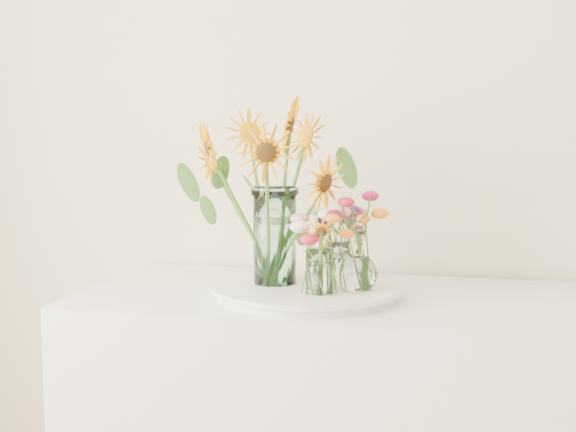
# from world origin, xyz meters

# --- Properties ---
(tray) EXTENTS (0.44, 0.44, 0.02)m
(tray) POSITION_xyz_m (-0.47, 1.89, 0.91)
(tray) COLOR white
(tray) RESTS_ON counter
(mason_jar) EXTENTS (0.11, 0.11, 0.24)m
(mason_jar) POSITION_xyz_m (-0.55, 1.89, 1.05)
(mason_jar) COLOR #AEDED8
(mason_jar) RESTS_ON tray
(sunflower_bouquet) EXTENTS (0.68, 0.68, 0.45)m
(sunflower_bouquet) POSITION_xyz_m (-0.55, 1.89, 1.15)
(sunflower_bouquet) COLOR #FCA205
(sunflower_bouquet) RESTS_ON tray
(small_vase_a) EXTENTS (0.07, 0.07, 0.11)m
(small_vase_a) POSITION_xyz_m (-0.41, 1.80, 0.98)
(small_vase_a) COLOR white
(small_vase_a) RESTS_ON tray
(wildflower_posy_a) EXTENTS (0.18, 0.18, 0.20)m
(wildflower_posy_a) POSITION_xyz_m (-0.41, 1.80, 1.02)
(wildflower_posy_a) COLOR orange
(wildflower_posy_a) RESTS_ON tray
(small_vase_b) EXTENTS (0.10, 0.10, 0.14)m
(small_vase_b) POSITION_xyz_m (-0.34, 1.87, 1.00)
(small_vase_b) COLOR white
(small_vase_b) RESTS_ON tray
(wildflower_posy_b) EXTENTS (0.19, 0.19, 0.23)m
(wildflower_posy_b) POSITION_xyz_m (-0.34, 1.87, 1.04)
(wildflower_posy_b) COLOR orange
(wildflower_posy_b) RESTS_ON tray
(small_vase_c) EXTENTS (0.07, 0.07, 0.10)m
(small_vase_c) POSITION_xyz_m (-0.40, 1.97, 0.98)
(small_vase_c) COLOR white
(small_vase_c) RESTS_ON tray
(wildflower_posy_c) EXTENTS (0.20, 0.20, 0.19)m
(wildflower_posy_c) POSITION_xyz_m (-0.40, 1.97, 1.02)
(wildflower_posy_c) COLOR orange
(wildflower_posy_c) RESTS_ON tray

